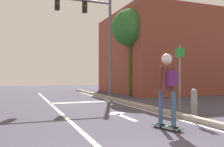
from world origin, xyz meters
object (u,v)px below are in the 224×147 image
object	(u,v)px
fire_hydrant	(194,102)
roadside_tree	(130,28)
skater	(167,79)
traffic_signal_mast	(91,26)
skateboard	(167,126)
street_sign_post	(180,69)

from	to	relation	value
fire_hydrant	roadside_tree	distance (m)	8.32
skater	traffic_signal_mast	distance (m)	8.61
skateboard	fire_hydrant	xyz separation A→B (m)	(2.06, 1.49, 0.36)
skater	traffic_signal_mast	world-z (taller)	traffic_signal_mast
skater	street_sign_post	bearing A→B (deg)	46.42
street_sign_post	roadside_tree	bearing A→B (deg)	78.07
skater	roadside_tree	size ratio (longest dim) A/B	0.32
skateboard	skater	world-z (taller)	skater
skateboard	traffic_signal_mast	world-z (taller)	traffic_signal_mast
street_sign_post	fire_hydrant	bearing A→B (deg)	-33.52
fire_hydrant	roadside_tree	size ratio (longest dim) A/B	0.16
skater	street_sign_post	distance (m)	2.45
skater	traffic_signal_mast	size ratio (longest dim) A/B	0.30
traffic_signal_mast	street_sign_post	world-z (taller)	traffic_signal_mast
fire_hydrant	skateboard	bearing A→B (deg)	-144.07
roadside_tree	skateboard	bearing A→B (deg)	-109.82
skateboard	fire_hydrant	world-z (taller)	fire_hydrant
street_sign_post	roadside_tree	world-z (taller)	roadside_tree
skateboard	street_sign_post	size ratio (longest dim) A/B	0.38
traffic_signal_mast	fire_hydrant	world-z (taller)	traffic_signal_mast
skateboard	roadside_tree	xyz separation A→B (m)	(3.17, 8.79, 4.22)
skateboard	roadside_tree	world-z (taller)	roadside_tree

